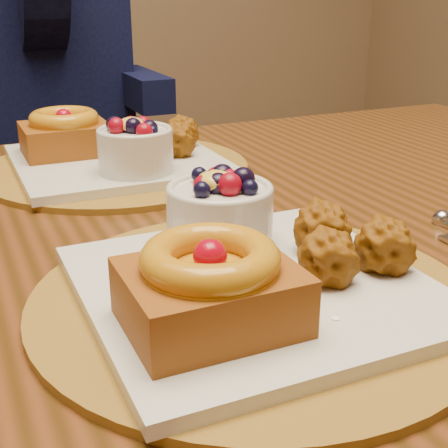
{
  "coord_description": "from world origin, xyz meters",
  "views": [
    {
      "loc": [
        -0.24,
        -0.72,
        1.01
      ],
      "look_at": [
        -0.03,
        -0.25,
        0.81
      ],
      "focal_mm": 50.0,
      "sensor_mm": 36.0,
      "label": 1
    }
  ],
  "objects": [
    {
      "name": "place_setting_far",
      "position": [
        -0.03,
        0.13,
        0.78
      ],
      "size": [
        0.38,
        0.38,
        0.09
      ],
      "color": "brown",
      "rests_on": "dining_table"
    },
    {
      "name": "diner",
      "position": [
        -0.01,
        0.89,
        0.89
      ],
      "size": [
        0.51,
        0.49,
        0.84
      ],
      "rotation": [
        0.0,
        0.0,
        0.26
      ],
      "color": "black",
      "rests_on": "ground"
    },
    {
      "name": "dining_table",
      "position": [
        -0.02,
        -0.08,
        0.68
      ],
      "size": [
        1.6,
        0.9,
        0.76
      ],
      "color": "#38210A",
      "rests_on": "ground"
    },
    {
      "name": "chair_far",
      "position": [
        0.04,
        0.87,
        0.45
      ],
      "size": [
        0.51,
        0.51,
        0.81
      ],
      "rotation": [
        0.0,
        0.0,
        0.4
      ],
      "color": "black",
      "rests_on": "ground"
    },
    {
      "name": "place_setting_near",
      "position": [
        -0.03,
        -0.3,
        0.79
      ],
      "size": [
        0.38,
        0.38,
        0.09
      ],
      "color": "brown",
      "rests_on": "dining_table"
    }
  ]
}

